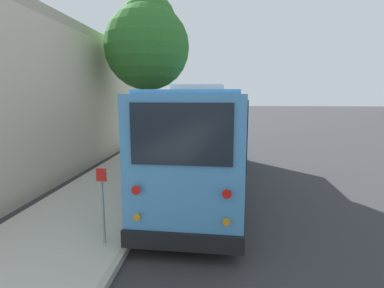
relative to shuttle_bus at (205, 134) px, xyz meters
The scene contains 12 objects.
ground_plane 1.97m from the shuttle_bus, 13.00° to the right, with size 160.00×160.00×0.00m, color #333335.
sidewalk_slab 3.74m from the shuttle_bus, 85.50° to the left, with size 80.00×3.37×0.15m, color beige.
curb_strip 2.40m from the shuttle_bus, 80.21° to the left, with size 80.00×0.14×0.15m, color #AAA69D.
shuttle_bus is the anchor object (origin of this frame).
parked_sedan_silver 11.52m from the shuttle_bus, ahead, with size 4.24×1.72×1.28m.
parked_sedan_tan 18.11m from the shuttle_bus, ahead, with size 4.23×1.86×1.32m.
parked_sedan_gray 24.07m from the shuttle_bus, ahead, with size 4.64×2.04×1.33m.
street_tree 6.57m from the shuttle_bus, 35.07° to the left, with size 4.13×4.13×8.16m.
sign_post_near 5.29m from the shuttle_bus, 157.77° to the left, with size 0.06×0.22×1.67m.
sign_post_far 3.81m from the shuttle_bus, 146.81° to the left, with size 0.06×0.06×1.13m.
fire_hydrant 7.75m from the shuttle_bus, 14.78° to the left, with size 0.22×0.22×0.81m.
building_backdrop 10.01m from the shuttle_bus, 64.48° to the left, with size 23.45×7.14×6.39m.
Camera 1 is at (-11.00, -0.40, 3.35)m, focal length 28.00 mm.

